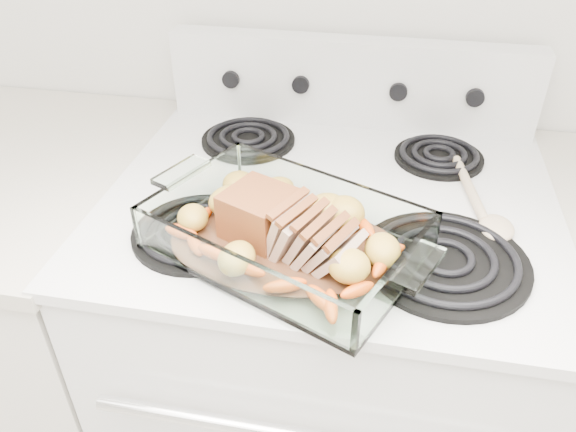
% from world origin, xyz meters
% --- Properties ---
extents(electric_range, '(0.78, 0.70, 1.12)m').
position_xyz_m(electric_range, '(0.00, 1.66, 0.48)').
color(electric_range, silver).
rests_on(electric_range, ground).
extents(counter_left, '(0.58, 0.68, 0.93)m').
position_xyz_m(counter_left, '(-0.67, 1.66, 0.47)').
color(counter_left, silver).
rests_on(counter_left, ground).
extents(baking_dish, '(0.38, 0.25, 0.07)m').
position_xyz_m(baking_dish, '(-0.05, 1.47, 0.96)').
color(baking_dish, white).
rests_on(baking_dish, electric_range).
extents(pork_roast, '(0.21, 0.09, 0.08)m').
position_xyz_m(pork_roast, '(-0.06, 1.47, 0.99)').
color(pork_roast, '#984B25').
rests_on(pork_roast, baking_dish).
extents(roast_vegetables, '(0.36, 0.20, 0.04)m').
position_xyz_m(roast_vegetables, '(-0.05, 1.51, 0.97)').
color(roast_vegetables, '#D24500').
rests_on(roast_vegetables, baking_dish).
extents(wooden_spoon, '(0.09, 0.25, 0.02)m').
position_xyz_m(wooden_spoon, '(0.26, 1.64, 0.95)').
color(wooden_spoon, tan).
rests_on(wooden_spoon, electric_range).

